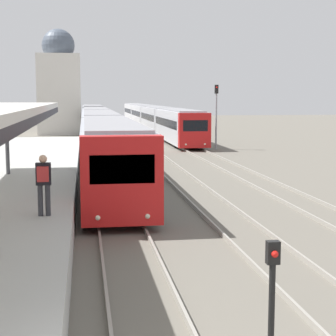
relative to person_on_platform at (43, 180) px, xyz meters
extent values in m
cube|color=black|center=(-0.12, -1.68, 1.64)|extent=(0.08, 26.09, 0.24)
cylinder|color=#47474C|center=(-2.08, 8.76, 0.39)|extent=(0.16, 0.16, 2.75)
cylinder|color=#2D2D33|center=(-0.10, 0.04, -0.56)|extent=(0.14, 0.14, 0.85)
cylinder|color=#2D2D33|center=(0.10, 0.04, -0.56)|extent=(0.14, 0.14, 0.85)
cube|color=black|center=(0.00, 0.04, 0.16)|extent=(0.40, 0.22, 0.60)
sphere|color=tan|center=(0.00, 0.04, 0.57)|extent=(0.22, 0.22, 0.22)
cube|color=#B22828|center=(0.00, -0.16, 0.18)|extent=(0.30, 0.18, 0.40)
cube|color=red|center=(2.23, 1.84, -0.33)|extent=(2.53, 0.70, 2.76)
cube|color=black|center=(2.23, 1.51, 0.06)|extent=(1.97, 0.04, 0.88)
sphere|color=#EFEACC|center=(1.47, 1.50, -1.41)|extent=(0.16, 0.16, 0.16)
sphere|color=#EFEACC|center=(2.98, 1.50, -1.41)|extent=(0.16, 0.16, 0.16)
cube|color=#A8ADB7|center=(2.23, 9.71, -0.33)|extent=(2.53, 15.05, 2.76)
cube|color=gray|center=(2.23, 9.71, 1.11)|extent=(2.22, 14.75, 0.12)
cube|color=black|center=(2.23, 9.71, -0.03)|extent=(2.55, 13.85, 0.72)
cylinder|color=black|center=(1.15, 4.82, -1.63)|extent=(0.12, 0.70, 0.70)
cylinder|color=black|center=(3.30, 4.82, -1.63)|extent=(0.12, 0.70, 0.70)
cylinder|color=black|center=(1.15, 14.60, -1.63)|extent=(0.12, 0.70, 0.70)
cylinder|color=black|center=(3.30, 14.60, -1.63)|extent=(0.12, 0.70, 0.70)
cube|color=#A8ADB7|center=(2.23, 25.11, -0.33)|extent=(2.53, 15.05, 2.76)
cube|color=gray|center=(2.23, 25.11, 1.11)|extent=(2.22, 14.75, 0.12)
cube|color=black|center=(2.23, 25.11, -0.03)|extent=(2.55, 13.85, 0.72)
cylinder|color=black|center=(1.15, 20.22, -1.63)|extent=(0.12, 0.70, 0.70)
cylinder|color=black|center=(3.30, 20.22, -1.63)|extent=(0.12, 0.70, 0.70)
cylinder|color=black|center=(1.15, 30.00, -1.63)|extent=(0.12, 0.70, 0.70)
cylinder|color=black|center=(3.30, 30.00, -1.63)|extent=(0.12, 0.70, 0.70)
cube|color=#A8ADB7|center=(2.23, 40.51, -0.33)|extent=(2.53, 15.05, 2.76)
cube|color=gray|center=(2.23, 40.51, 1.11)|extent=(2.22, 14.75, 0.12)
cube|color=black|center=(2.23, 40.51, -0.03)|extent=(2.55, 13.85, 0.72)
cylinder|color=black|center=(1.15, 35.62, -1.63)|extent=(0.12, 0.70, 0.70)
cylinder|color=black|center=(3.30, 35.62, -1.63)|extent=(0.12, 0.70, 0.70)
cylinder|color=black|center=(1.15, 45.40, -1.63)|extent=(0.12, 0.70, 0.70)
cylinder|color=black|center=(3.30, 45.40, -1.63)|extent=(0.12, 0.70, 0.70)
cube|color=#A8ADB7|center=(2.23, 55.91, -0.33)|extent=(2.53, 15.05, 2.76)
cube|color=gray|center=(2.23, 55.91, 1.11)|extent=(2.22, 14.75, 0.12)
cube|color=black|center=(2.23, 55.91, -0.03)|extent=(2.55, 13.85, 0.72)
cylinder|color=black|center=(1.15, 51.02, -1.63)|extent=(0.12, 0.70, 0.70)
cylinder|color=black|center=(3.30, 51.02, -1.63)|extent=(0.12, 0.70, 0.70)
cylinder|color=black|center=(1.15, 60.81, -1.63)|extent=(0.12, 0.70, 0.70)
cylinder|color=black|center=(3.30, 60.81, -1.63)|extent=(0.12, 0.70, 0.70)
cube|color=red|center=(9.58, 27.43, -0.36)|extent=(2.50, 0.70, 2.70)
cube|color=black|center=(9.58, 27.10, 0.02)|extent=(1.95, 0.04, 0.86)
sphere|color=#EFEACC|center=(8.83, 27.09, -1.41)|extent=(0.16, 0.16, 0.16)
sphere|color=#EFEACC|center=(10.33, 27.09, -1.41)|extent=(0.16, 0.16, 0.16)
cube|color=silver|center=(9.58, 34.90, -0.36)|extent=(2.50, 14.25, 2.70)
cube|color=gray|center=(9.58, 34.90, 1.05)|extent=(2.20, 13.97, 0.12)
cube|color=black|center=(9.58, 34.90, -0.06)|extent=(2.52, 13.11, 0.70)
cylinder|color=black|center=(8.52, 30.27, -1.63)|extent=(0.12, 0.70, 0.70)
cylinder|color=black|center=(10.64, 30.27, -1.63)|extent=(0.12, 0.70, 0.70)
cylinder|color=black|center=(8.52, 39.54, -1.63)|extent=(0.12, 0.70, 0.70)
cylinder|color=black|center=(10.64, 39.54, -1.63)|extent=(0.12, 0.70, 0.70)
cube|color=silver|center=(9.58, 49.51, -0.36)|extent=(2.50, 14.25, 2.70)
cube|color=gray|center=(9.58, 49.51, 1.05)|extent=(2.20, 13.97, 0.12)
cube|color=black|center=(9.58, 49.51, -0.06)|extent=(2.52, 13.11, 0.70)
cylinder|color=black|center=(8.52, 44.87, -1.63)|extent=(0.12, 0.70, 0.70)
cylinder|color=black|center=(10.64, 44.87, -1.63)|extent=(0.12, 0.70, 0.70)
cylinder|color=black|center=(8.52, 54.14, -1.63)|extent=(0.12, 0.70, 0.70)
cylinder|color=black|center=(10.64, 54.14, -1.63)|extent=(0.12, 0.70, 0.70)
cube|color=silver|center=(9.58, 64.11, -0.36)|extent=(2.50, 14.25, 2.70)
cube|color=gray|center=(9.58, 64.11, 1.05)|extent=(2.20, 13.97, 0.12)
cube|color=black|center=(9.58, 64.11, -0.06)|extent=(2.52, 13.11, 0.70)
cylinder|color=black|center=(8.52, 59.48, -1.63)|extent=(0.12, 0.70, 0.70)
cylinder|color=black|center=(10.64, 59.48, -1.63)|extent=(0.12, 0.70, 0.70)
cylinder|color=black|center=(8.52, 68.74, -1.63)|extent=(0.12, 0.70, 0.70)
cylinder|color=black|center=(10.64, 68.74, -1.63)|extent=(0.12, 0.70, 0.70)
cube|color=silver|center=(9.58, 78.71, -0.36)|extent=(2.50, 14.25, 2.70)
cube|color=gray|center=(9.58, 78.71, 1.05)|extent=(2.20, 13.97, 0.12)
cube|color=black|center=(9.58, 78.71, -0.06)|extent=(2.52, 13.11, 0.70)
cylinder|color=black|center=(8.52, 74.08, -1.63)|extent=(0.12, 0.70, 0.70)
cylinder|color=black|center=(10.64, 74.08, -1.63)|extent=(0.12, 0.70, 0.70)
cylinder|color=black|center=(8.52, 83.34, -1.63)|extent=(0.12, 0.70, 0.70)
cylinder|color=black|center=(10.64, 83.34, -1.63)|extent=(0.12, 0.70, 0.70)
cylinder|color=black|center=(3.94, -7.24, -1.15)|extent=(0.10, 0.10, 1.66)
cube|color=black|center=(3.94, -7.24, -0.14)|extent=(0.20, 0.14, 0.36)
sphere|color=red|center=(3.94, -7.33, -0.14)|extent=(0.11, 0.11, 0.11)
cylinder|color=gray|center=(11.65, 28.93, 0.60)|extent=(0.14, 0.14, 5.16)
cube|color=black|center=(11.65, 28.93, 2.84)|extent=(0.28, 0.20, 0.70)
sphere|color=red|center=(11.65, 28.81, 2.98)|extent=(0.14, 0.14, 0.14)
cube|color=silver|center=(-1.58, 49.69, 2.48)|extent=(4.73, 4.73, 8.92)
sphere|color=#4C5666|center=(-1.58, 49.69, 7.95)|extent=(3.64, 3.64, 3.64)
camera|label=1|loc=(1.11, -15.26, 2.22)|focal=60.00mm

